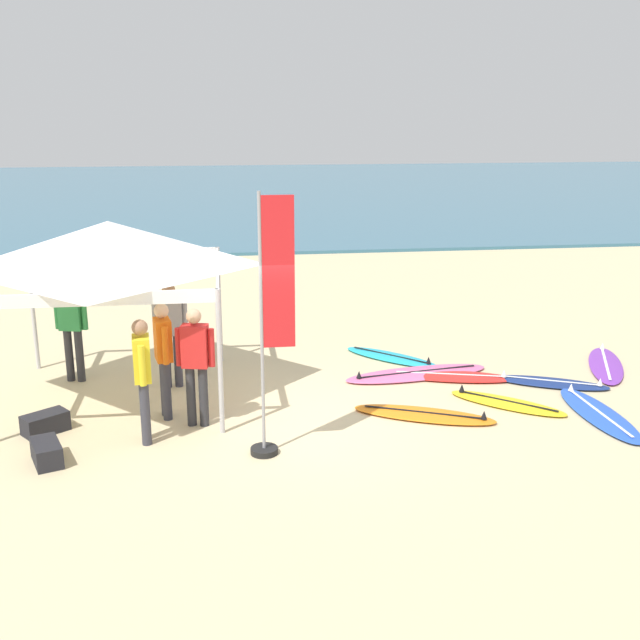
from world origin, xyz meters
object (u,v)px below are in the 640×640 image
object	(u,v)px
person_grey	(171,328)
banner_flag	(271,338)
person_red	(196,359)
gear_bag_by_pole	(45,423)
surfboard_navy	(551,383)
surfboard_pink	(416,374)
person_orange	(164,353)
surfboard_yellow	(507,403)
person_green	(72,323)
surfboard_blue	(599,414)
surfboard_red	(451,376)
surfboard_purple	(606,365)
surfboard_orange	(425,415)
canopy_tent	(109,245)
person_yellow	(143,372)
gear_bag_near_tent	(47,453)
surfboard_cyan	(391,357)

from	to	relation	value
person_grey	banner_flag	world-z (taller)	banner_flag
person_red	gear_bag_by_pole	xyz separation A→B (m)	(-2.09, 0.02, -0.85)
surfboard_navy	surfboard_pink	size ratio (longest dim) A/B	0.72
person_orange	gear_bag_by_pole	size ratio (longest dim) A/B	2.85
surfboard_yellow	person_green	size ratio (longest dim) A/B	0.99
person_grey	person_green	xyz separation A→B (m)	(-1.61, 0.50, 0.00)
surfboard_blue	surfboard_red	world-z (taller)	same
surfboard_purple	surfboard_navy	bearing A→B (deg)	-151.10
surfboard_blue	person_green	bearing A→B (deg)	162.10
surfboard_purple	surfboard_pink	size ratio (longest dim) A/B	0.81
surfboard_orange	surfboard_pink	distance (m)	1.78
canopy_tent	person_yellow	size ratio (longest dim) A/B	1.90
gear_bag_by_pole	surfboard_red	bearing A→B (deg)	12.82
canopy_tent	surfboard_pink	bearing A→B (deg)	4.33
surfboard_pink	person_grey	bearing A→B (deg)	-179.82
canopy_tent	surfboard_red	world-z (taller)	canopy_tent
canopy_tent	surfboard_blue	distance (m)	7.60
person_red	gear_bag_near_tent	xyz separation A→B (m)	(-1.88, -0.96, -0.85)
banner_flag	person_green	bearing A→B (deg)	133.84
gear_bag_by_pole	person_red	bearing A→B (deg)	-0.45
person_green	gear_bag_by_pole	xyz separation A→B (m)	(-0.05, -2.10, -0.85)
surfboard_red	surfboard_navy	size ratio (longest dim) A/B	1.17
surfboard_navy	person_grey	world-z (taller)	person_grey
canopy_tent	gear_bag_by_pole	distance (m)	2.71
surfboard_pink	banner_flag	distance (m)	4.03
surfboard_blue	surfboard_orange	xyz separation A→B (m)	(-2.53, 0.30, 0.00)
person_red	gear_bag_by_pole	distance (m)	2.26
gear_bag_near_tent	surfboard_yellow	bearing A→B (deg)	9.79
surfboard_orange	person_yellow	xyz separation A→B (m)	(-3.94, -0.35, 0.95)
person_red	person_green	world-z (taller)	same
person_yellow	person_red	bearing A→B (deg)	34.65
surfboard_purple	banner_flag	world-z (taller)	banner_flag
surfboard_yellow	surfboard_cyan	bearing A→B (deg)	117.74
person_orange	person_green	distance (m)	2.36
surfboard_blue	surfboard_orange	world-z (taller)	same
canopy_tent	surfboard_orange	xyz separation A→B (m)	(4.50, -1.39, -2.35)
person_green	surfboard_yellow	bearing A→B (deg)	-16.34
person_yellow	person_green	xyz separation A→B (m)	(-1.36, 2.58, 0.00)
surfboard_orange	person_green	world-z (taller)	person_green
surfboard_blue	person_orange	bearing A→B (deg)	172.93
surfboard_blue	surfboard_purple	size ratio (longest dim) A/B	1.02
surfboard_blue	person_red	distance (m)	5.89
surfboard_navy	banner_flag	bearing A→B (deg)	-157.27
surfboard_navy	gear_bag_by_pole	size ratio (longest dim) A/B	3.13
person_green	gear_bag_by_pole	bearing A→B (deg)	-91.46
surfboard_orange	canopy_tent	bearing A→B (deg)	162.86
surfboard_orange	person_orange	distance (m)	3.88
person_grey	canopy_tent	bearing A→B (deg)	-156.19
canopy_tent	person_green	xyz separation A→B (m)	(-0.81, 0.85, -1.40)
canopy_tent	surfboard_navy	distance (m)	7.29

